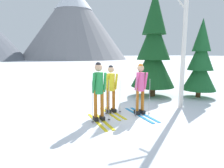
# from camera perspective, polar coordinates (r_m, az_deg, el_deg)

# --- Properties ---
(ground_plane) EXTENTS (400.00, 400.00, 0.00)m
(ground_plane) POSITION_cam_1_polar(r_m,az_deg,el_deg) (6.70, 0.46, -9.34)
(ground_plane) COLOR white
(skier_in_green) EXTENTS (0.61, 1.66, 1.86)m
(skier_in_green) POSITION_cam_1_polar(r_m,az_deg,el_deg) (5.92, -3.98, -1.36)
(skier_in_green) COLOR yellow
(skier_in_green) RESTS_ON ground
(skier_in_yellow) EXTENTS (0.61, 1.59, 1.72)m
(skier_in_yellow) POSITION_cam_1_polar(r_m,az_deg,el_deg) (6.75, -0.37, -0.68)
(skier_in_yellow) COLOR yellow
(skier_in_yellow) RESTS_ON ground
(skier_in_pink) EXTENTS (0.61, 1.79, 1.78)m
(skier_in_pink) POSITION_cam_1_polar(r_m,az_deg,el_deg) (6.63, 8.49, -0.86)
(skier_in_pink) COLOR #1E84D1
(skier_in_pink) RESTS_ON ground
(pine_tree_near) EXTENTS (2.13, 2.13, 5.14)m
(pine_tree_near) POSITION_cam_1_polar(r_m,az_deg,el_deg) (9.67, 12.34, 10.24)
(pine_tree_near) COLOR #51381E
(pine_tree_near) RESTS_ON ground
(pine_tree_mid) EXTENTS (1.56, 1.56, 3.77)m
(pine_tree_mid) POSITION_cam_1_polar(r_m,az_deg,el_deg) (10.13, 24.96, 6.00)
(pine_tree_mid) COLOR #51381E
(pine_tree_mid) RESTS_ON ground
(birch_tree_tall) EXTENTS (0.55, 0.73, 4.74)m
(birch_tree_tall) POSITION_cam_1_polar(r_m,az_deg,el_deg) (7.83, 20.66, 10.89)
(birch_tree_tall) COLOR silver
(birch_tree_tall) RESTS_ON ground
(mountain_ridge_distant) EXTENTS (71.93, 41.01, 28.34)m
(mountain_ridge_distant) POSITION_cam_1_polar(r_m,az_deg,el_deg) (76.54, -19.68, 16.81)
(mountain_ridge_distant) COLOR slate
(mountain_ridge_distant) RESTS_ON ground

